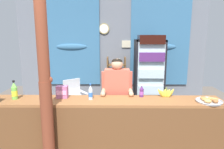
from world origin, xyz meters
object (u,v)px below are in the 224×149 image
object	(u,v)px
timber_post	(45,85)
soda_bottle_lime_soda	(14,91)
bottle_shelf_rack	(116,82)
snack_box_wafer	(62,92)
plastic_lawn_chair	(75,96)
soda_bottle_water	(91,93)
drink_fridge	(149,71)
banana_bunch	(166,93)
pastry_tray	(209,101)
stall_counter	(102,125)
soda_bottle_grape_soda	(142,92)
shopkeeper	(117,90)

from	to	relation	value
timber_post	soda_bottle_lime_soda	size ratio (longest dim) A/B	8.75
bottle_shelf_rack	snack_box_wafer	world-z (taller)	bottle_shelf_rack
plastic_lawn_chair	timber_post	bearing A→B (deg)	-89.86
plastic_lawn_chair	soda_bottle_water	distance (m)	1.75
drink_fridge	soda_bottle_water	xyz separation A→B (m)	(-1.19, -1.85, -0.00)
drink_fridge	banana_bunch	bearing A→B (deg)	-90.42
plastic_lawn_chair	pastry_tray	xyz separation A→B (m)	(2.30, -1.68, 0.45)
timber_post	drink_fridge	world-z (taller)	timber_post
stall_counter	soda_bottle_grape_soda	bearing A→B (deg)	23.94
soda_bottle_water	shopkeeper	bearing A→B (deg)	46.11
snack_box_wafer	banana_bunch	size ratio (longest dim) A/B	0.69
stall_counter	banana_bunch	world-z (taller)	banana_bunch
stall_counter	banana_bunch	xyz separation A→B (m)	(1.00, 0.26, 0.41)
drink_fridge	plastic_lawn_chair	xyz separation A→B (m)	(-1.74, -0.29, -0.53)
soda_bottle_water	soda_bottle_grape_soda	xyz separation A→B (m)	(0.79, 0.15, -0.02)
bottle_shelf_rack	snack_box_wafer	xyz separation A→B (m)	(-0.86, -2.12, 0.32)
timber_post	bottle_shelf_rack	xyz separation A→B (m)	(0.96, 2.56, -0.54)
shopkeeper	timber_post	bearing A→B (deg)	-140.30
shopkeeper	snack_box_wafer	world-z (taller)	shopkeeper
shopkeeper	banana_bunch	xyz separation A→B (m)	(0.77, -0.28, 0.04)
shopkeeper	soda_bottle_lime_soda	distance (m)	1.62
stall_counter	shopkeeper	bearing A→B (deg)	67.42
plastic_lawn_chair	banana_bunch	distance (m)	2.30
timber_post	shopkeeper	size ratio (longest dim) A/B	1.72
soda_bottle_water	pastry_tray	xyz separation A→B (m)	(1.75, -0.11, -0.08)
timber_post	soda_bottle_grape_soda	world-z (taller)	timber_post
bottle_shelf_rack	banana_bunch	xyz separation A→B (m)	(0.77, -2.05, 0.29)
plastic_lawn_chair	banana_bunch	world-z (taller)	banana_bunch
timber_post	stall_counter	bearing A→B (deg)	18.87
shopkeeper	soda_bottle_grape_soda	world-z (taller)	shopkeeper
soda_bottle_water	soda_bottle_grape_soda	bearing A→B (deg)	10.57
timber_post	shopkeeper	world-z (taller)	timber_post
soda_bottle_lime_soda	banana_bunch	size ratio (longest dim) A/B	1.06
soda_bottle_grape_soda	pastry_tray	xyz separation A→B (m)	(0.96, -0.26, -0.06)
plastic_lawn_chair	snack_box_wafer	bearing A→B (deg)	-85.87
drink_fridge	pastry_tray	distance (m)	2.04
bottle_shelf_rack	pastry_tray	xyz separation A→B (m)	(1.34, -2.30, 0.25)
bottle_shelf_rack	snack_box_wafer	bearing A→B (deg)	-112.06
timber_post	pastry_tray	size ratio (longest dim) A/B	6.84
plastic_lawn_chair	soda_bottle_grape_soda	bearing A→B (deg)	-46.48
stall_counter	soda_bottle_lime_soda	distance (m)	1.43
shopkeeper	banana_bunch	world-z (taller)	shopkeeper
soda_bottle_grape_soda	drink_fridge	bearing A→B (deg)	76.93
soda_bottle_grape_soda	banana_bunch	size ratio (longest dim) A/B	0.72
snack_box_wafer	soda_bottle_lime_soda	bearing A→B (deg)	-174.42
soda_bottle_lime_soda	soda_bottle_grape_soda	distance (m)	1.96
stall_counter	snack_box_wafer	world-z (taller)	snack_box_wafer
soda_bottle_water	soda_bottle_grape_soda	size ratio (longest dim) A/B	1.25
soda_bottle_lime_soda	soda_bottle_water	distance (m)	1.16
snack_box_wafer	stall_counter	bearing A→B (deg)	-17.67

